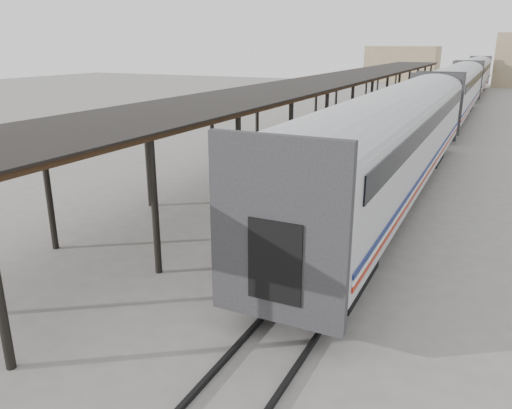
{
  "coord_description": "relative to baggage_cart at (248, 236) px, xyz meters",
  "views": [
    {
      "loc": [
        6.96,
        -12.62,
        6.31
      ],
      "look_at": [
        0.68,
        0.27,
        1.7
      ],
      "focal_mm": 35.0,
      "sensor_mm": 36.0,
      "label": 1
    }
  ],
  "objects": [
    {
      "name": "porter",
      "position": [
        0.25,
        -0.65,
        1.12
      ],
      "size": [
        0.61,
        0.76,
        1.81
      ],
      "primitive_type": "imported",
      "rotation": [
        0.0,
        0.0,
        1.26
      ],
      "color": "navy",
      "rests_on": "baggage_cart"
    },
    {
      "name": "train",
      "position": [
        2.75,
        33.57,
        2.04
      ],
      "size": [
        3.45,
        76.01,
        4.01
      ],
      "color": "silver",
      "rests_on": "ground"
    },
    {
      "name": "baggage_cart",
      "position": [
        0.0,
        0.0,
        0.0
      ],
      "size": [
        1.79,
        2.63,
        0.86
      ],
      "rotation": [
        0.0,
        0.0,
        0.24
      ],
      "color": "brown",
      "rests_on": "ground"
    },
    {
      "name": "building_left",
      "position": [
        -10.45,
        81.78,
        2.35
      ],
      "size": [
        12.0,
        8.0,
        6.0
      ],
      "primitive_type": "cube",
      "color": "tan",
      "rests_on": "ground"
    },
    {
      "name": "suitcase_stack",
      "position": [
        -0.2,
        0.32,
        0.38
      ],
      "size": [
        1.2,
        1.37,
        0.46
      ],
      "rotation": [
        0.0,
        0.0,
        0.24
      ],
      "color": "#323235",
      "rests_on": "baggage_cart"
    },
    {
      "name": "rails",
      "position": [
        2.75,
        33.78,
        -0.59
      ],
      "size": [
        1.54,
        150.0,
        0.12
      ],
      "color": "black",
      "rests_on": "ground"
    },
    {
      "name": "pedestrian",
      "position": [
        -2.19,
        11.68,
        0.3
      ],
      "size": [
        1.19,
        0.75,
        1.89
      ],
      "primitive_type": "imported",
      "rotation": [
        0.0,
        0.0,
        3.42
      ],
      "color": "black",
      "rests_on": "ground"
    },
    {
      "name": "canopy",
      "position": [
        -3.85,
        23.78,
        3.36
      ],
      "size": [
        4.9,
        64.3,
        4.15
      ],
      "color": "#422B19",
      "rests_on": "ground"
    },
    {
      "name": "ground",
      "position": [
        -0.45,
        -0.22,
        -0.65
      ],
      "size": [
        160.0,
        160.0,
        0.0
      ],
      "primitive_type": "plane",
      "color": "slate",
      "rests_on": "ground"
    },
    {
      "name": "luggage_tug",
      "position": [
        -1.54,
        15.08,
        -0.04
      ],
      "size": [
        1.2,
        1.65,
        1.32
      ],
      "rotation": [
        0.0,
        0.0,
        0.21
      ],
      "color": "maroon",
      "rests_on": "ground"
    }
  ]
}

